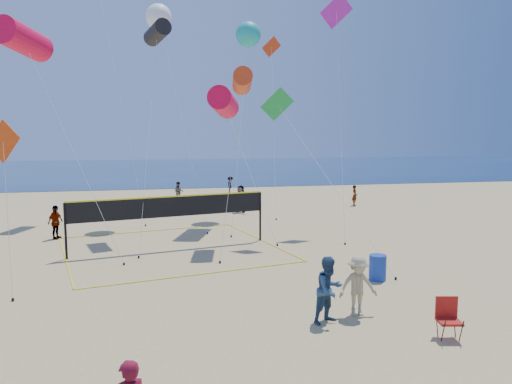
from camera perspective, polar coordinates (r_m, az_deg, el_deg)
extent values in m
cube|color=#10234E|center=(71.91, -9.78, 2.60)|extent=(140.00, 50.00, 0.03)
imported|color=navy|center=(14.32, 8.36, -10.98)|extent=(1.13, 1.03, 1.88)
imported|color=tan|center=(15.00, 11.57, -10.46)|extent=(1.17, 0.70, 1.77)
imported|color=gray|center=(26.74, -21.95, -3.22)|extent=(0.86, 1.06, 1.69)
imported|color=gray|center=(32.97, -1.77, -0.79)|extent=(1.49, 1.61, 1.80)
imported|color=gray|center=(36.68, 11.21, -0.39)|extent=(0.39, 0.56, 1.47)
imported|color=gray|center=(38.50, -8.83, 0.03)|extent=(0.79, 0.65, 1.51)
imported|color=gray|center=(42.73, -2.95, 0.77)|extent=(0.74, 1.06, 1.50)
cube|color=#A91913|center=(14.14, 21.22, -13.66)|extent=(0.67, 0.63, 0.06)
cube|color=#A91913|center=(14.24, 20.94, -12.17)|extent=(0.57, 0.17, 0.57)
cylinder|color=black|center=(13.95, 20.59, -14.83)|extent=(0.08, 0.29, 0.74)
cylinder|color=black|center=(14.32, 19.99, -14.23)|extent=(0.08, 0.29, 0.74)
cylinder|color=black|center=(14.11, 22.39, -14.65)|extent=(0.08, 0.29, 0.74)
cylinder|color=black|center=(14.47, 21.75, -14.08)|extent=(0.08, 0.29, 0.74)
cylinder|color=#193AA3|center=(18.68, 13.73, -8.38)|extent=(0.76, 0.76, 0.92)
cylinder|color=black|center=(22.30, -20.94, -4.22)|extent=(0.10, 0.10, 2.38)
cylinder|color=black|center=(24.44, 0.48, -2.81)|extent=(0.10, 0.10, 2.38)
cube|color=black|center=(22.84, -9.77, -1.71)|extent=(8.73, 1.97, 0.89)
cube|color=yellow|center=(22.78, -9.79, -0.52)|extent=(8.73, 1.98, 0.06)
cube|color=yellow|center=(19.05, -6.24, -9.32)|extent=(8.93, 2.04, 0.02)
cube|color=yellow|center=(27.46, -12.02, -4.39)|extent=(8.93, 2.04, 0.02)
cylinder|color=#E60938|center=(22.55, -25.07, 15.49)|extent=(1.95, 2.86, 1.44)
cylinder|color=silver|center=(21.18, -20.09, 4.25)|extent=(3.69, 1.57, 8.89)
cylinder|color=black|center=(20.87, -14.86, -7.95)|extent=(0.08, 0.08, 0.10)
cylinder|color=black|center=(27.11, -11.22, 17.45)|extent=(1.45, 2.23, 1.13)
cylinder|color=silver|center=(23.90, -12.14, 6.45)|extent=(1.07, 5.51, 10.29)
cylinder|color=black|center=(21.81, -13.25, -7.26)|extent=(0.08, 0.08, 0.10)
cylinder|color=red|center=(23.77, -1.58, 12.55)|extent=(1.19, 2.24, 1.17)
cylinder|color=silver|center=(21.78, -2.78, 3.04)|extent=(1.61, 3.67, 7.61)
cylinder|color=black|center=(20.50, -4.14, -8.01)|extent=(0.08, 0.08, 0.10)
cube|color=#D03E0E|center=(18.34, -26.94, 5.16)|extent=(1.27, 0.80, 1.47)
cylinder|color=silver|center=(17.90, -26.50, -2.81)|extent=(0.36, 1.27, 4.95)
cylinder|color=black|center=(17.83, -26.04, -11.01)|extent=(0.08, 0.08, 0.10)
cube|color=green|center=(24.05, 2.43, 10.00)|extent=(1.57, 0.41, 1.59)
cylinder|color=silver|center=(21.06, 8.27, 1.43)|extent=(2.68, 7.21, 6.58)
cylinder|color=black|center=(18.95, 15.68, -9.50)|extent=(0.08, 0.08, 0.10)
cube|color=#CB20B2|center=(28.96, 9.17, 19.75)|extent=(1.93, 0.26, 1.91)
cylinder|color=silver|center=(25.86, 9.63, 8.15)|extent=(1.11, 4.70, 11.75)
cylinder|color=black|center=(24.06, 10.14, -5.85)|extent=(0.08, 0.08, 0.10)
sphere|color=white|center=(31.10, -11.07, 19.03)|extent=(1.90, 1.90, 1.50)
cylinder|color=silver|center=(28.03, -8.48, 8.19)|extent=(2.20, 4.85, 11.87)
cylinder|color=black|center=(26.23, -5.58, -4.71)|extent=(0.08, 0.08, 0.10)
sphere|color=#1DAFA7|center=(32.92, -0.89, 17.57)|extent=(2.06, 2.06, 1.59)
cylinder|color=silver|center=(28.58, -1.76, 7.73)|extent=(2.29, 7.27, 11.36)
cylinder|color=black|center=(25.37, -2.85, -5.08)|extent=(0.08, 0.08, 0.10)
cylinder|color=silver|center=(30.87, -15.32, 10.57)|extent=(2.67, 4.61, 14.73)
cylinder|color=black|center=(28.93, -12.52, -3.74)|extent=(0.08, 0.08, 0.10)
cube|color=red|center=(37.59, 1.77, 16.26)|extent=(1.51, 0.33, 1.51)
cylinder|color=silver|center=(33.44, 2.02, 7.63)|extent=(1.38, 7.20, 11.38)
cylinder|color=black|center=(30.25, 2.32, -3.12)|extent=(0.08, 0.08, 0.10)
cylinder|color=#E60938|center=(27.92, -3.72, 10.16)|extent=(2.16, 3.35, 1.70)
cylinder|color=silver|center=(25.42, -0.88, 2.76)|extent=(1.75, 5.40, 6.86)
cylinder|color=black|center=(23.51, 2.45, -6.05)|extent=(0.08, 0.08, 0.10)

